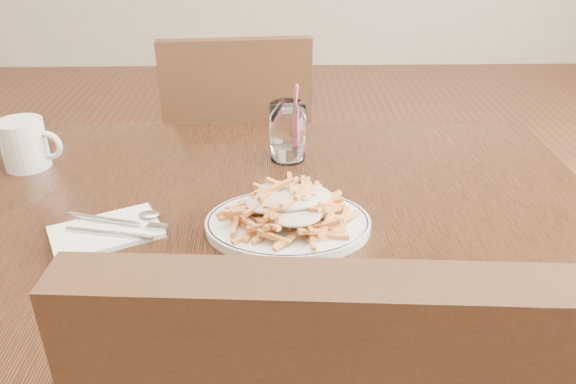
{
  "coord_description": "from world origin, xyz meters",
  "views": [
    {
      "loc": [
        0.01,
        -0.86,
        1.26
      ],
      "look_at": [
        0.02,
        -0.07,
        0.82
      ],
      "focal_mm": 35.0,
      "sensor_mm": 36.0,
      "label": 1
    }
  ],
  "objects_px": {
    "chair_far": "(239,156)",
    "fries_plate": "(288,224)",
    "loaded_fries": "(288,203)",
    "table": "(274,244)",
    "coffee_mug": "(25,144)",
    "water_glass": "(288,135)"
  },
  "relations": [
    {
      "from": "chair_far",
      "to": "fries_plate",
      "type": "distance_m",
      "value": 0.85
    },
    {
      "from": "fries_plate",
      "to": "loaded_fries",
      "type": "height_order",
      "value": "loaded_fries"
    },
    {
      "from": "table",
      "to": "coffee_mug",
      "type": "bearing_deg",
      "value": 160.39
    },
    {
      "from": "table",
      "to": "fries_plate",
      "type": "height_order",
      "value": "fries_plate"
    },
    {
      "from": "water_glass",
      "to": "coffee_mug",
      "type": "height_order",
      "value": "water_glass"
    },
    {
      "from": "fries_plate",
      "to": "water_glass",
      "type": "xyz_separation_m",
      "value": [
        0.01,
        0.28,
        0.04
      ]
    },
    {
      "from": "table",
      "to": "loaded_fries",
      "type": "bearing_deg",
      "value": -71.16
    },
    {
      "from": "table",
      "to": "coffee_mug",
      "type": "relative_size",
      "value": 9.56
    },
    {
      "from": "chair_far",
      "to": "water_glass",
      "type": "distance_m",
      "value": 0.62
    },
    {
      "from": "chair_far",
      "to": "table",
      "type": "bearing_deg",
      "value": -81.4
    },
    {
      "from": "chair_far",
      "to": "coffee_mug",
      "type": "distance_m",
      "value": 0.74
    },
    {
      "from": "loaded_fries",
      "to": "coffee_mug",
      "type": "relative_size",
      "value": 1.61
    },
    {
      "from": "chair_far",
      "to": "coffee_mug",
      "type": "relative_size",
      "value": 7.15
    },
    {
      "from": "chair_far",
      "to": "water_glass",
      "type": "height_order",
      "value": "water_glass"
    },
    {
      "from": "table",
      "to": "water_glass",
      "type": "relative_size",
      "value": 7.4
    },
    {
      "from": "loaded_fries",
      "to": "water_glass",
      "type": "xyz_separation_m",
      "value": [
        0.01,
        0.28,
        0.0
      ]
    },
    {
      "from": "loaded_fries",
      "to": "table",
      "type": "bearing_deg",
      "value": 108.84
    },
    {
      "from": "fries_plate",
      "to": "water_glass",
      "type": "distance_m",
      "value": 0.28
    },
    {
      "from": "water_glass",
      "to": "coffee_mug",
      "type": "relative_size",
      "value": 1.29
    },
    {
      "from": "fries_plate",
      "to": "water_glass",
      "type": "relative_size",
      "value": 1.72
    },
    {
      "from": "table",
      "to": "chair_far",
      "type": "height_order",
      "value": "chair_far"
    },
    {
      "from": "fries_plate",
      "to": "loaded_fries",
      "type": "relative_size",
      "value": 1.38
    }
  ]
}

